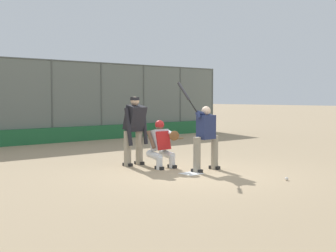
{
  "coord_description": "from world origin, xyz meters",
  "views": [
    {
      "loc": [
        7.49,
        7.61,
        1.77
      ],
      "look_at": [
        -0.17,
        -1.0,
        1.05
      ],
      "focal_mm": 50.0,
      "sensor_mm": 36.0,
      "label": 1
    }
  ],
  "objects": [
    {
      "name": "ground_plane",
      "position": [
        0.0,
        0.0,
        0.0
      ],
      "size": [
        160.0,
        160.0,
        0.0
      ],
      "primitive_type": "plane",
      "color": "tan"
    },
    {
      "name": "home_plate_marker",
      "position": [
        0.0,
        0.0,
        0.01
      ],
      "size": [
        0.43,
        0.43,
        0.01
      ],
      "primitive_type": "cube",
      "color": "white",
      "rests_on": "ground_plane"
    },
    {
      "name": "backstop_fence",
      "position": [
        -0.0,
        -8.78,
        1.69
      ],
      "size": [
        20.35,
        0.08,
        3.2
      ],
      "color": "#515651",
      "rests_on": "ground_plane"
    },
    {
      "name": "padding_wall",
      "position": [
        0.0,
        -8.68,
        0.29
      ],
      "size": [
        19.87,
        0.18,
        0.59
      ],
      "primitive_type": "cube",
      "color": "#236638",
      "rests_on": "ground_plane"
    },
    {
      "name": "bleachers_beyond",
      "position": [
        -3.65,
        -11.64,
        0.59
      ],
      "size": [
        14.19,
        3.05,
        1.8
      ],
      "color": "slate",
      "rests_on": "ground_plane"
    },
    {
      "name": "batter_at_plate",
      "position": [
        -0.56,
        -0.09,
        0.84
      ],
      "size": [
        1.05,
        0.59,
        2.12
      ],
      "rotation": [
        0.0,
        0.0,
        0.11
      ],
      "color": "gray",
      "rests_on": "ground_plane"
    },
    {
      "name": "catcher_behind_plate",
      "position": [
        -0.07,
        -1.12,
        0.62
      ],
      "size": [
        0.63,
        0.74,
        1.19
      ],
      "rotation": [
        0.0,
        0.0,
        -0.03
      ],
      "color": "silver",
      "rests_on": "ground_plane"
    },
    {
      "name": "umpire_home",
      "position": [
        0.17,
        -1.91,
        0.96
      ],
      "size": [
        0.72,
        0.48,
        1.77
      ],
      "rotation": [
        0.0,
        0.0,
        0.1
      ],
      "color": "gray",
      "rests_on": "ground_plane"
    },
    {
      "name": "spare_bat_near_backstop",
      "position": [
        -5.76,
        -6.73,
        0.03
      ],
      "size": [
        0.81,
        0.31,
        0.07
      ],
      "rotation": [
        0.0,
        0.0,
        2.83
      ],
      "color": "black",
      "rests_on": "ground_plane"
    },
    {
      "name": "baseball_loose",
      "position": [
        -0.9,
        1.97,
        0.04
      ],
      "size": [
        0.07,
        0.07,
        0.07
      ],
      "primitive_type": "sphere",
      "color": "white",
      "rests_on": "ground_plane"
    }
  ]
}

